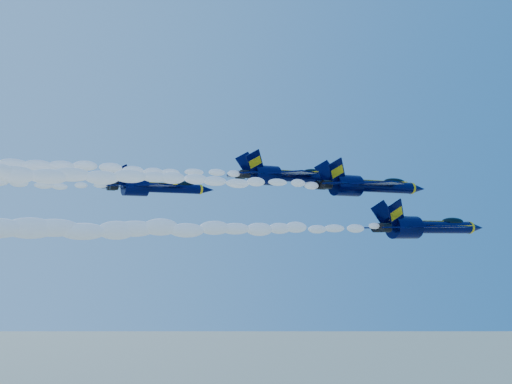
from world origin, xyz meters
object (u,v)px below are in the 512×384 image
jet_second (368,186)px  jet_third (287,176)px  jet_fourth (156,187)px  jet_lead (426,227)px

jet_second → jet_third: bearing=145.8°
jet_fourth → jet_third: bearing=-40.9°
jet_lead → jet_third: (-14.14, 10.84, 6.78)m
jet_lead → jet_third: size_ratio=1.11×
jet_third → jet_fourth: (-13.69, 11.84, -1.28)m
jet_second → jet_lead: bearing=-42.3°
jet_second → jet_third: size_ratio=1.07×
jet_lead → jet_fourth: (-27.83, 22.67, 5.50)m
jet_third → jet_lead: bearing=-37.5°
jet_second → jet_third: (-8.76, 5.94, 1.40)m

